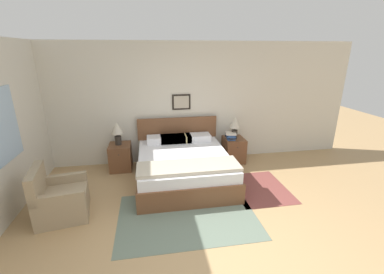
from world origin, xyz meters
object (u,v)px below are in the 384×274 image
bed (183,165)px  table_lamp_near_window (117,130)px  armchair (59,200)px  nightstand_by_door (234,150)px  nightstand_near_window (121,157)px  table_lamp_by_door (235,124)px

bed → table_lamp_near_window: size_ratio=4.09×
bed → armchair: 2.16m
armchair → table_lamp_near_window: size_ratio=1.72×
bed → nightstand_by_door: bed is taller
nightstand_near_window → table_lamp_near_window: size_ratio=1.13×
bed → armchair: bed is taller
nightstand_by_door → armchair: bearing=-154.7°
table_lamp_near_window → table_lamp_by_door: 2.51m
nightstand_near_window → table_lamp_near_window: 0.59m
bed → nightstand_near_window: bed is taller
nightstand_by_door → table_lamp_by_door: bearing=74.2°
armchair → table_lamp_near_window: table_lamp_near_window is taller
table_lamp_near_window → bed: bearing=-30.1°
armchair → nightstand_near_window: armchair is taller
bed → nightstand_near_window: 1.43m
table_lamp_by_door → bed: bearing=-149.7°
bed → nightstand_by_door: bearing=29.8°
nightstand_by_door → table_lamp_by_door: size_ratio=1.13×
nightstand_by_door → table_lamp_near_window: bearing=179.6°
nightstand_near_window → table_lamp_by_door: 2.56m
nightstand_by_door → table_lamp_near_window: table_lamp_near_window is taller
armchair → table_lamp_by_door: table_lamp_by_door is taller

